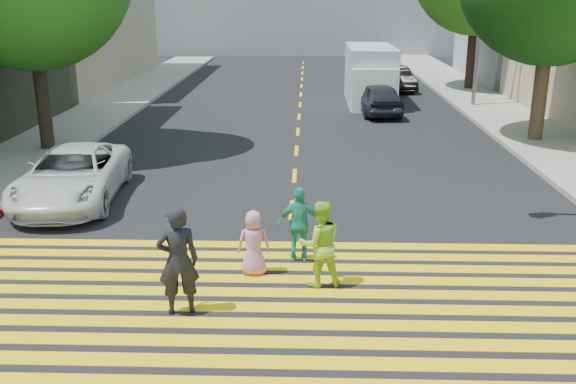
{
  "coord_description": "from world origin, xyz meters",
  "views": [
    {
      "loc": [
        0.36,
        -8.61,
        5.05
      ],
      "look_at": [
        0.0,
        3.0,
        1.4
      ],
      "focal_mm": 40.0,
      "sensor_mm": 36.0,
      "label": 1
    }
  ],
  "objects_px": {
    "pedestrian_child": "(254,243)",
    "dark_car_near": "(379,99)",
    "white_sedan": "(72,175)",
    "white_van": "(370,77)",
    "dark_car_parked": "(396,79)",
    "pedestrian_man": "(178,260)",
    "pedestrian_woman": "(320,244)",
    "pedestrian_extra": "(300,224)",
    "silver_car": "(363,65)"
  },
  "relations": [
    {
      "from": "white_sedan",
      "to": "dark_car_parked",
      "type": "relative_size",
      "value": 1.28
    },
    {
      "from": "dark_car_parked",
      "to": "white_van",
      "type": "distance_m",
      "value": 4.59
    },
    {
      "from": "pedestrian_child",
      "to": "dark_car_near",
      "type": "xyz_separation_m",
      "value": [
        3.99,
        16.34,
        0.06
      ]
    },
    {
      "from": "pedestrian_man",
      "to": "dark_car_near",
      "type": "xyz_separation_m",
      "value": [
        5.08,
        17.86,
        -0.24
      ]
    },
    {
      "from": "pedestrian_woman",
      "to": "white_sedan",
      "type": "relative_size",
      "value": 0.33
    },
    {
      "from": "pedestrian_woman",
      "to": "pedestrian_extra",
      "type": "xyz_separation_m",
      "value": [
        -0.37,
        1.12,
        -0.05
      ]
    },
    {
      "from": "pedestrian_extra",
      "to": "dark_car_parked",
      "type": "bearing_deg",
      "value": -105.98
    },
    {
      "from": "silver_car",
      "to": "dark_car_parked",
      "type": "bearing_deg",
      "value": 97.04
    },
    {
      "from": "white_van",
      "to": "dark_car_parked",
      "type": "bearing_deg",
      "value": 67.57
    },
    {
      "from": "pedestrian_man",
      "to": "dark_car_parked",
      "type": "height_order",
      "value": "pedestrian_man"
    },
    {
      "from": "pedestrian_man",
      "to": "white_sedan",
      "type": "distance_m",
      "value": 6.86
    },
    {
      "from": "pedestrian_man",
      "to": "pedestrian_extra",
      "type": "bearing_deg",
      "value": -145.22
    },
    {
      "from": "pedestrian_woman",
      "to": "dark_car_near",
      "type": "distance_m",
      "value": 17.0
    },
    {
      "from": "dark_car_near",
      "to": "dark_car_parked",
      "type": "xyz_separation_m",
      "value": [
        1.64,
        6.98,
        -0.06
      ]
    },
    {
      "from": "pedestrian_child",
      "to": "silver_car",
      "type": "relative_size",
      "value": 0.27
    },
    {
      "from": "dark_car_parked",
      "to": "pedestrian_woman",
      "type": "bearing_deg",
      "value": -110.06
    },
    {
      "from": "pedestrian_woman",
      "to": "dark_car_parked",
      "type": "xyz_separation_m",
      "value": [
        4.41,
        23.75,
        -0.18
      ]
    },
    {
      "from": "dark_car_near",
      "to": "silver_car",
      "type": "distance_m",
      "value": 13.16
    },
    {
      "from": "white_sedan",
      "to": "pedestrian_child",
      "type": "bearing_deg",
      "value": -45.7
    },
    {
      "from": "dark_car_parked",
      "to": "pedestrian_man",
      "type": "bearing_deg",
      "value": -114.66
    },
    {
      "from": "pedestrian_extra",
      "to": "dark_car_parked",
      "type": "distance_m",
      "value": 23.13
    },
    {
      "from": "dark_car_near",
      "to": "pedestrian_man",
      "type": "bearing_deg",
      "value": 69.51
    },
    {
      "from": "dark_car_parked",
      "to": "white_van",
      "type": "height_order",
      "value": "white_van"
    },
    {
      "from": "dark_car_near",
      "to": "white_van",
      "type": "distance_m",
      "value": 2.84
    },
    {
      "from": "white_van",
      "to": "dark_car_near",
      "type": "bearing_deg",
      "value": -87.28
    },
    {
      "from": "pedestrian_man",
      "to": "silver_car",
      "type": "distance_m",
      "value": 31.49
    },
    {
      "from": "silver_car",
      "to": "white_van",
      "type": "relative_size",
      "value": 0.84
    },
    {
      "from": "pedestrian_man",
      "to": "pedestrian_child",
      "type": "bearing_deg",
      "value": -139.7
    },
    {
      "from": "pedestrian_child",
      "to": "white_sedan",
      "type": "relative_size",
      "value": 0.26
    },
    {
      "from": "pedestrian_child",
      "to": "dark_car_parked",
      "type": "xyz_separation_m",
      "value": [
        5.62,
        23.32,
        -0.0
      ]
    },
    {
      "from": "pedestrian_man",
      "to": "pedestrian_woman",
      "type": "height_order",
      "value": "pedestrian_man"
    },
    {
      "from": "pedestrian_man",
      "to": "dark_car_near",
      "type": "distance_m",
      "value": 18.57
    },
    {
      "from": "silver_car",
      "to": "white_van",
      "type": "bearing_deg",
      "value": 82.79
    },
    {
      "from": "pedestrian_child",
      "to": "pedestrian_extra",
      "type": "bearing_deg",
      "value": -145.55
    },
    {
      "from": "pedestrian_child",
      "to": "silver_car",
      "type": "bearing_deg",
      "value": -103.29
    },
    {
      "from": "pedestrian_extra",
      "to": "white_van",
      "type": "relative_size",
      "value": 0.27
    },
    {
      "from": "pedestrian_woman",
      "to": "white_sedan",
      "type": "xyz_separation_m",
      "value": [
        -6.08,
        4.64,
        -0.13
      ]
    },
    {
      "from": "pedestrian_child",
      "to": "white_van",
      "type": "height_order",
      "value": "white_van"
    },
    {
      "from": "pedestrian_child",
      "to": "dark_car_near",
      "type": "height_order",
      "value": "dark_car_near"
    },
    {
      "from": "pedestrian_extra",
      "to": "silver_car",
      "type": "relative_size",
      "value": 0.32
    },
    {
      "from": "white_sedan",
      "to": "dark_car_near",
      "type": "distance_m",
      "value": 15.02
    },
    {
      "from": "dark_car_near",
      "to": "silver_car",
      "type": "bearing_deg",
      "value": -96.27
    },
    {
      "from": "pedestrian_child",
      "to": "white_sedan",
      "type": "bearing_deg",
      "value": -45.67
    },
    {
      "from": "white_sedan",
      "to": "silver_car",
      "type": "bearing_deg",
      "value": 65.04
    },
    {
      "from": "pedestrian_extra",
      "to": "dark_car_parked",
      "type": "height_order",
      "value": "pedestrian_extra"
    },
    {
      "from": "pedestrian_woman",
      "to": "pedestrian_man",
      "type": "bearing_deg",
      "value": 13.29
    },
    {
      "from": "pedestrian_woman",
      "to": "pedestrian_child",
      "type": "bearing_deg",
      "value": -31.81
    },
    {
      "from": "pedestrian_extra",
      "to": "dark_car_near",
      "type": "relative_size",
      "value": 0.38
    },
    {
      "from": "pedestrian_child",
      "to": "dark_car_parked",
      "type": "bearing_deg",
      "value": -108.42
    },
    {
      "from": "pedestrian_woman",
      "to": "white_van",
      "type": "distance_m",
      "value": 19.74
    }
  ]
}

